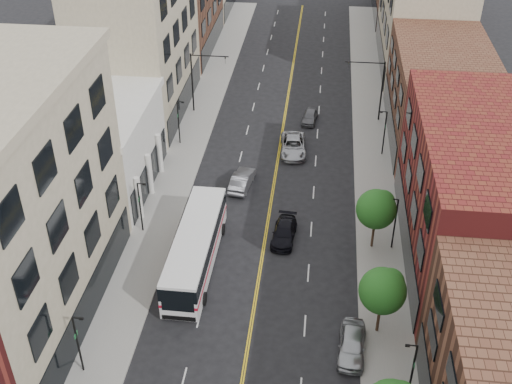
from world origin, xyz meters
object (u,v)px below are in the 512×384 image
(car_parked_far, at_px, (352,344))
(car_lane_behind, at_px, (242,180))
(car_lane_b, at_px, (293,146))
(car_lane_c, at_px, (310,117))
(city_bus, at_px, (196,246))
(car_lane_a, at_px, (284,232))

(car_parked_far, distance_m, car_lane_behind, 22.97)
(car_lane_b, xyz_separation_m, car_lane_c, (1.50, 7.30, -0.14))
(car_parked_far, distance_m, car_lane_c, 35.37)
(car_parked_far, distance_m, car_lane_b, 28.41)
(car_lane_b, bearing_deg, city_bus, -113.59)
(car_lane_a, distance_m, car_lane_c, 22.56)
(car_lane_behind, relative_size, car_lane_c, 1.24)
(city_bus, bearing_deg, car_parked_far, -32.12)
(car_lane_b, distance_m, car_lane_c, 7.46)
(car_parked_far, xyz_separation_m, car_lane_a, (-5.75, 12.57, -0.12))
(car_lane_a, bearing_deg, car_lane_behind, 125.17)
(car_parked_far, bearing_deg, car_lane_c, 100.98)
(car_lane_behind, bearing_deg, car_lane_c, -105.26)
(car_lane_a, height_order, car_lane_b, car_lane_b)
(car_lane_b, bearing_deg, car_lane_a, -93.82)
(city_bus, distance_m, car_lane_a, 8.37)
(city_bus, xyz_separation_m, car_lane_behind, (2.23, 12.28, -1.22))
(car_parked_far, relative_size, car_lane_b, 0.82)
(city_bus, xyz_separation_m, car_lane_b, (6.83, 19.64, -1.21))
(city_bus, relative_size, car_lane_a, 2.83)
(city_bus, height_order, car_lane_a, city_bus)
(city_bus, distance_m, car_parked_far, 15.17)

